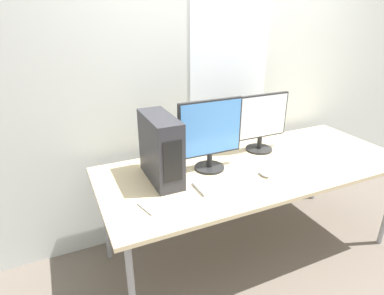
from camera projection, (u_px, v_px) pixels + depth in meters
The scene contains 10 objects.
ground_plane at pixel (286, 291), 2.27m from camera, with size 14.00×14.00×0.00m, color #665B51.
wall_back at pixel (219, 73), 2.63m from camera, with size 8.00×0.07×2.70m.
desk at pixel (255, 170), 2.37m from camera, with size 2.28×0.94×0.78m.
pc_tower at pixel (161, 149), 2.08m from camera, with size 0.17×0.44×0.44m.
monitor_main at pixel (210, 133), 2.20m from camera, with size 0.47×0.21×0.51m.
monitor_right_near at pixel (261, 121), 2.51m from camera, with size 0.45×0.21×0.46m.
keyboard at pixel (228, 182), 2.10m from camera, with size 0.44×0.17×0.02m.
mouse at pixel (264, 174), 2.20m from camera, with size 0.06×0.10×0.03m.
cell_phone at pixel (150, 207), 1.84m from camera, with size 0.12×0.16×0.01m.
paper_sheet_front at pixel (250, 193), 2.00m from camera, with size 0.26×0.33×0.00m.
Camera 1 is at (-1.30, -1.26, 1.83)m, focal length 30.00 mm.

